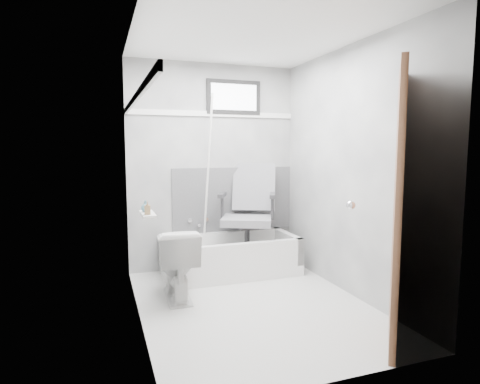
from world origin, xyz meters
name	(u,v)px	position (x,y,z in m)	size (l,w,h in m)	color
floor	(253,304)	(0.00, 0.00, 0.00)	(2.60, 2.60, 0.00)	silver
ceiling	(254,33)	(0.00, 0.00, 2.40)	(2.60, 2.60, 0.00)	silver
wall_back	(213,167)	(0.00, 1.30, 1.20)	(2.00, 0.02, 2.40)	slate
wall_front	(335,187)	(0.00, -1.30, 1.20)	(2.00, 0.02, 2.40)	slate
wall_left	(137,176)	(-1.00, 0.00, 1.20)	(0.02, 2.60, 2.40)	slate
wall_right	(350,171)	(1.00, 0.00, 1.20)	(0.02, 2.60, 2.40)	slate
bathtub	(231,256)	(0.09, 0.93, 0.21)	(1.50, 0.70, 0.42)	white
office_chair	(247,213)	(0.30, 0.95, 0.69)	(0.66, 0.66, 1.14)	slate
toilet	(177,263)	(-0.62, 0.40, 0.34)	(0.38, 0.68, 0.67)	white
door	(459,212)	(0.98, -1.28, 1.00)	(0.78, 0.78, 2.00)	brown
window	(234,97)	(0.25, 1.29, 2.02)	(0.66, 0.04, 0.40)	black
backerboard	(234,200)	(0.25, 1.29, 0.80)	(1.50, 0.02, 0.78)	#4C4C4F
trim_back	(213,114)	(0.00, 1.29, 1.82)	(2.00, 0.02, 0.06)	white
trim_left	(136,97)	(-0.99, 0.00, 1.82)	(0.02, 2.60, 0.06)	white
pole	(207,181)	(-0.14, 1.06, 1.05)	(0.02, 0.02, 1.95)	white
shelf	(148,214)	(-0.93, -0.08, 0.90)	(0.10, 0.32, 0.03)	white
soap_bottle_a	(147,208)	(-0.94, -0.16, 0.97)	(0.05, 0.05, 0.10)	#97754B
soap_bottle_b	(145,206)	(-0.94, -0.02, 0.96)	(0.07, 0.07, 0.09)	teal
faucet	(198,222)	(-0.20, 1.27, 0.55)	(0.26, 0.10, 0.16)	silver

